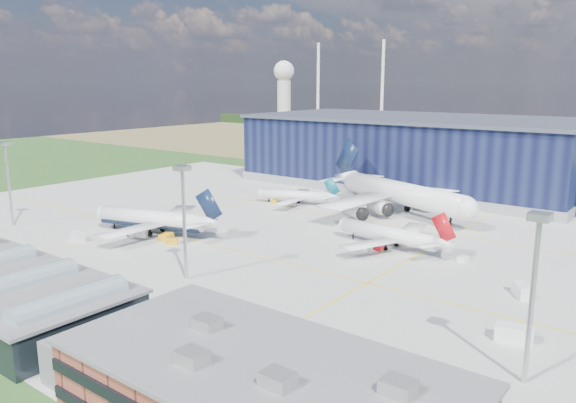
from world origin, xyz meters
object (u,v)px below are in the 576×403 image
Objects in this scene: light_mast_center at (184,204)px; ops_building at (259,398)px; airliner_navy at (151,210)px; airliner_regional at (294,190)px; light_mast_west at (7,170)px; gse_tug_a at (166,237)px; gse_tug_c at (274,202)px; gse_van_c at (514,334)px; gse_van_a at (78,237)px; gse_van_b at (522,290)px; hangar at (421,155)px; airliner_widebody at (402,182)px; car_a at (292,376)px; car_b at (301,379)px; gse_cart_b at (370,249)px; gse_tug_b at (171,242)px; gse_cart_a at (463,259)px; light_mast_east at (535,271)px; airliner_red at (388,226)px.

ops_building is at bearing -33.69° from light_mast_center.
airliner_navy is 51.74m from airliner_regional.
light_mast_west is 5.93× the size of gse_tug_a.
gse_van_c reaches higher than gse_tug_c.
gse_van_c reaches higher than gse_van_a.
gse_van_b is at bearing 79.86° from ops_building.
gse_tug_a is 1.39× the size of gse_tug_c.
gse_van_a is at bearing 4.82° from light_mast_west.
light_mast_center reaches higher than airliner_regional.
light_mast_center is 65.76m from gse_van_b.
hangar is 2.38× the size of airliner_widebody.
hangar is at bearing -2.76° from gse_van_a.
car_b is (1.45, 0.00, 0.01)m from car_a.
gse_van_a is 1.45× the size of gse_cart_b.
airliner_widebody reaches higher than gse_van_c.
gse_tug_b is at bearing 155.41° from gse_cart_b.
car_b is (111.84, -18.00, -14.87)m from light_mast_west.
gse_tug_a is 50.19m from gse_tug_c.
light_mast_center is 61.62m from gse_cart_a.
gse_tug_b is 24.14m from gse_van_a.
gse_cart_a is at bearing 106.11° from gse_van_b.
airliner_widebody is at bearing -6.90° from gse_tug_c.
light_mast_east is 7.64× the size of gse_tug_b.
light_mast_east is at bearing -59.95° from hangar.
gse_tug_c reaches higher than car_a.
gse_van_c is (20.41, -33.15, 0.72)m from gse_cart_a.
gse_tug_c is 0.84× the size of gse_cart_b.
airliner_navy is 13.95× the size of gse_tug_c.
light_mast_west reaches higher than gse_tug_b.
gse_cart_b is at bearing 23.23° from light_mast_west.
gse_tug_b is (11.61, -3.64, -5.71)m from airliner_navy.
gse_tug_c is at bearing 3.21° from gse_van_a.
light_mast_east is 4.53× the size of gse_van_b.
light_mast_east is 61.05m from gse_cart_b.
light_mast_center is at bearing -76.03° from airliner_widebody.
light_mast_east is at bearing -78.10° from gse_van_a.
airliner_navy is at bearing -114.90° from gse_tug_c.
airliner_regional is 8.67× the size of car_a.
gse_van_c is at bearing 4.99° from light_mast_west.
light_mast_center is 74.36m from airliner_regional.
airliner_navy is at bearing -152.78° from gse_tug_b.
gse_tug_b is 81.57m from gse_van_c.
light_mast_east is at bearing -108.64° from gse_van_b.
light_mast_center is at bearing 174.65° from gse_van_b.
airliner_red is (-43.35, 44.09, -10.12)m from light_mast_east.
gse_van_a is at bearing -161.33° from gse_tug_a.
light_mast_west is 99.17m from gse_cart_b.
hangar reaches higher than gse_cart_b.
gse_van_a is at bearing 89.03° from car_b.
light_mast_west reaches higher than airliner_widebody.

